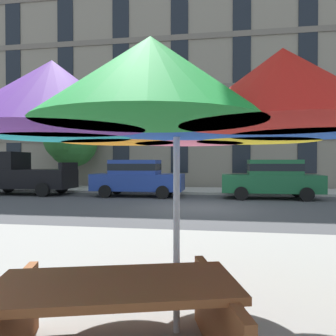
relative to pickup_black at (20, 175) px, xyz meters
name	(u,v)px	position (x,y,z in m)	size (l,w,h in m)	color
ground_plane	(201,208)	(9.60, -3.70, -1.03)	(120.00, 120.00, 0.00)	#424244
sidewalk_near_patio	(140,335)	(9.60, -12.70, -0.97)	(56.00, 9.00, 0.12)	gray
sidewalk_far	(208,191)	(9.60, 3.10, -0.97)	(56.00, 3.60, 0.12)	#B2ADA3
apartment_building	(213,84)	(9.60, 11.29, 6.97)	(38.70, 12.08, 16.00)	gray
pickup_black	(20,175)	(0.00, 0.00, 0.00)	(5.10, 2.12, 2.20)	black
sedan_blue	(137,177)	(6.26, 0.00, -0.08)	(4.40, 1.98, 1.78)	navy
sedan_green	(272,178)	(12.60, 0.00, -0.08)	(4.40, 1.98, 1.78)	#195933
street_tree_left	(70,137)	(1.00, 3.65, 2.19)	(3.36, 3.51, 5.16)	brown
patio_umbrella	(177,109)	(9.94, -12.70, 1.11)	(3.52, 3.52, 2.46)	silver
picnic_table	(116,319)	(9.57, -13.29, -0.54)	(2.15, 1.96, 0.77)	brown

